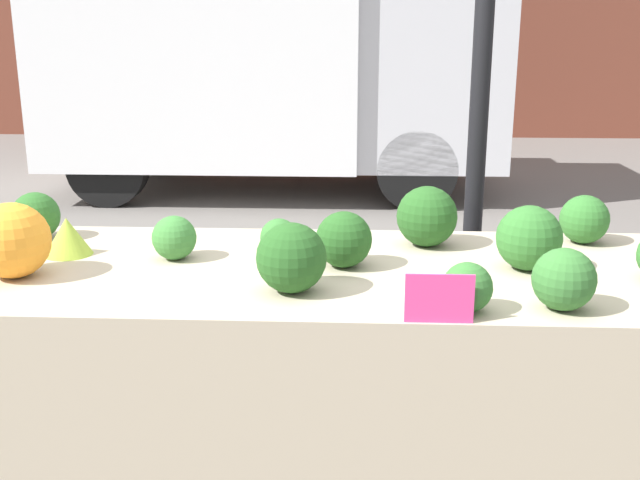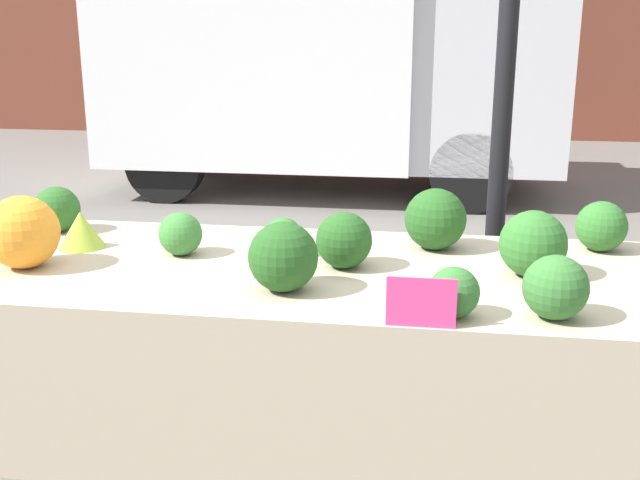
{
  "view_description": "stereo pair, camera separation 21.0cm",
  "coord_description": "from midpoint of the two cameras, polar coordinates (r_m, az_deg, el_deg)",
  "views": [
    {
      "loc": [
        0.1,
        -2.03,
        1.49
      ],
      "look_at": [
        0.0,
        0.0,
        0.92
      ],
      "focal_mm": 42.0,
      "sensor_mm": 36.0,
      "label": 1
    },
    {
      "loc": [
        0.31,
        -2.0,
        1.49
      ],
      "look_at": [
        0.0,
        0.0,
        0.92
      ],
      "focal_mm": 42.0,
      "sensor_mm": 36.0,
      "label": 2
    }
  ],
  "objects": [
    {
      "name": "orange_cauliflower",
      "position": [
        2.22,
        -19.26,
        0.53
      ],
      "size": [
        0.21,
        0.21,
        0.21
      ],
      "color": "orange",
      "rests_on": "market_table"
    },
    {
      "name": "parked_truck",
      "position": [
        7.21,
        0.59,
        14.07
      ],
      "size": [
        4.09,
        1.92,
        2.47
      ],
      "color": "white",
      "rests_on": "ground_plane"
    },
    {
      "name": "broccoli_head_8",
      "position": [
        1.91,
        0.33,
        -1.35
      ],
      "size": [
        0.18,
        0.18,
        0.18
      ],
      "color": "#23511E",
      "rests_on": "market_table"
    },
    {
      "name": "broccoli_head_1",
      "position": [
        2.13,
        18.68,
        -0.33
      ],
      "size": [
        0.18,
        0.18,
        0.18
      ],
      "color": "#2D6628",
      "rests_on": "market_table"
    },
    {
      "name": "tent_pole",
      "position": [
        2.77,
        16.17,
        13.07
      ],
      "size": [
        0.07,
        0.07,
        2.78
      ],
      "color": "black",
      "rests_on": "ground_plane"
    },
    {
      "name": "price_sign",
      "position": [
        1.72,
        11.23,
        -4.76
      ],
      "size": [
        0.16,
        0.01,
        0.12
      ],
      "color": "#E53D84",
      "rests_on": "market_table"
    },
    {
      "name": "broccoli_head_10",
      "position": [
        2.46,
        22.98,
        0.93
      ],
      "size": [
        0.15,
        0.15,
        0.15
      ],
      "color": "#2D6628",
      "rests_on": "market_table"
    },
    {
      "name": "market_table",
      "position": [
        2.1,
        2.6,
        -5.24
      ],
      "size": [
        2.24,
        0.84,
        0.84
      ],
      "color": "tan",
      "rests_on": "ground_plane"
    },
    {
      "name": "broccoli_head_11",
      "position": [
        2.6,
        -17.27,
        2.22
      ],
      "size": [
        0.15,
        0.15,
        0.15
      ],
      "color": "#285B23",
      "rests_on": "market_table"
    },
    {
      "name": "broccoli_head_3",
      "position": [
        2.11,
        4.7,
        -0.06
      ],
      "size": [
        0.16,
        0.16,
        0.16
      ],
      "color": "#23511E",
      "rests_on": "market_table"
    },
    {
      "name": "broccoli_head_9",
      "position": [
        2.32,
        11.37,
        1.53
      ],
      "size": [
        0.19,
        0.19,
        0.19
      ],
      "color": "#23511E",
      "rests_on": "market_table"
    },
    {
      "name": "romanesco_head",
      "position": [
        2.39,
        -15.38,
        0.73
      ],
      "size": [
        0.14,
        0.14,
        0.11
      ],
      "color": "#93B238",
      "rests_on": "market_table"
    },
    {
      "name": "broccoli_head_0",
      "position": [
        1.84,
        20.68,
        -3.46
      ],
      "size": [
        0.15,
        0.15,
        0.15
      ],
      "color": "#336B2D",
      "rests_on": "market_table"
    },
    {
      "name": "broccoli_head_6",
      "position": [
        2.24,
        -7.98,
        0.43
      ],
      "size": [
        0.13,
        0.13,
        0.13
      ],
      "color": "#387533",
      "rests_on": "market_table"
    },
    {
      "name": "broccoli_head_2",
      "position": [
        1.79,
        13.51,
        -3.95
      ],
      "size": [
        0.12,
        0.12,
        0.12
      ],
      "color": "#336B2D",
      "rests_on": "market_table"
    },
    {
      "name": "broccoli_head_7",
      "position": [
        2.23,
        -0.12,
        0.24
      ],
      "size": [
        0.11,
        0.11,
        0.11
      ],
      "color": "#336B2D",
      "rests_on": "market_table"
    }
  ]
}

